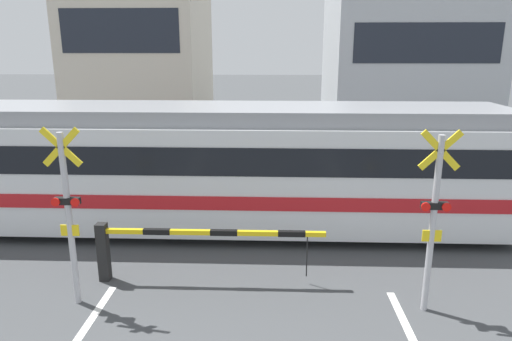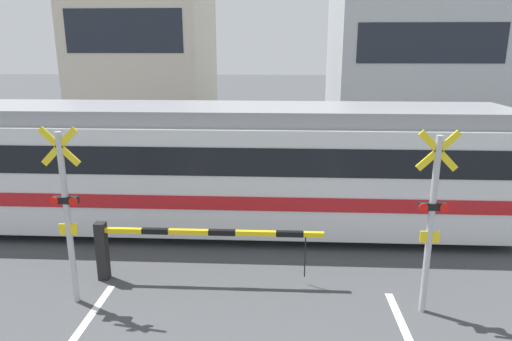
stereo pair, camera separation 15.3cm
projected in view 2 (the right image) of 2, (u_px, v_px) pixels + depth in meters
name	position (u px, v px, depth m)	size (l,w,h in m)	color
rail_track_near	(255.00, 237.00, 11.11)	(50.00, 0.10, 0.08)	#5B564C
rail_track_far	(258.00, 216.00, 12.49)	(50.00, 0.10, 0.08)	#5B564C
commuter_train	(156.00, 163.00, 11.51)	(17.38, 2.79, 3.13)	silver
crossing_barrier_near	(161.00, 241.00, 8.90)	(4.45, 0.20, 1.20)	black
crossing_barrier_far	(316.00, 169.00, 14.30)	(4.45, 0.20, 1.20)	black
crossing_signal_left	(66.00, 209.00, 7.90)	(0.68, 0.15, 3.23)	#B2B2B7
crossing_signal_right	(432.00, 216.00, 7.58)	(0.68, 0.15, 3.23)	#B2B2B7
pedestrian	(240.00, 148.00, 16.87)	(0.38, 0.22, 1.58)	#23232D
building_left_of_street	(147.00, 43.00, 23.70)	(6.32, 7.04, 9.52)	beige
building_right_of_street	(409.00, 53.00, 23.13)	(7.60, 7.04, 8.56)	#B2B7BC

